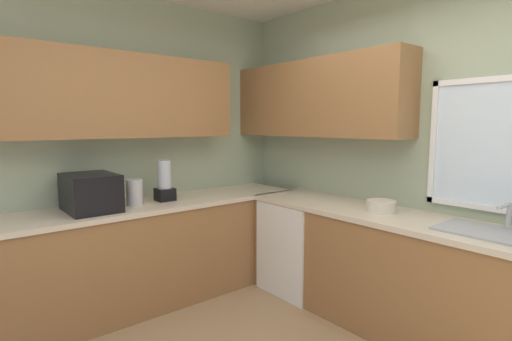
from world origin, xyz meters
The scene contains 9 objects.
room_shell centered at (-0.83, 0.55, 1.88)m, with size 4.24×3.38×2.76m.
counter_run_left centered at (-1.75, 0.00, 0.45)m, with size 0.65×2.99×0.89m.
counter_run_back centered at (0.21, 1.32, 0.45)m, with size 3.33×0.65×0.89m.
dishwasher centered at (-1.09, 1.29, 0.42)m, with size 0.60×0.60×0.84m, color white.
microwave centered at (-1.75, -0.40, 1.03)m, with size 0.48×0.36×0.29m, color black.
kettle centered at (-1.73, -0.06, 1.00)m, with size 0.13×0.13×0.22m, color #B7B7BC.
sink_assembly centered at (0.54, 1.32, 0.90)m, with size 0.68×0.40×0.19m.
bowl centered at (-0.28, 1.32, 0.93)m, with size 0.22×0.22×0.09m, color beige.
blender_appliance centered at (-1.75, 0.23, 1.05)m, with size 0.15×0.15×0.36m.
Camera 1 is at (1.37, -1.29, 1.57)m, focal length 27.04 mm.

